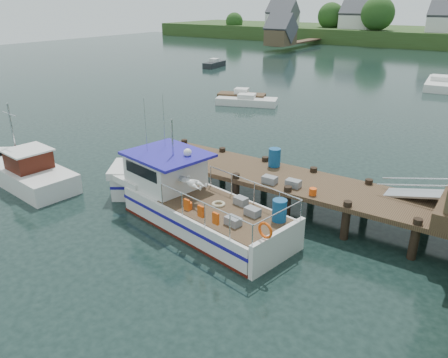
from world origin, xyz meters
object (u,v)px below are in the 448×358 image
Objects in this scene: dock at (415,186)px; moored_a at (247,101)px; moored_rowboat at (242,97)px; moored_e at (214,64)px; work_boat at (23,170)px; lobster_boat at (185,198)px; moored_d at (439,83)px.

moored_a is at bearing 136.48° from dock.
moored_rowboat is at bearing 136.85° from dock.
dock is 3.91× the size of moored_e.
lobster_boat is at bearing 16.48° from work_boat.
moored_rowboat is at bearing 98.90° from work_boat.
lobster_boat is (-8.22, -3.35, -1.34)m from dock.
moored_e is (-24.57, 36.74, -0.48)m from lobster_boat.
work_boat is at bearing -164.35° from dock.
moored_a is (-9.00, 19.70, -0.54)m from lobster_boat.
lobster_boat reaches higher than moored_d.
work_boat is at bearing -159.70° from lobster_boat.
moored_d is 28.10m from moored_e.
lobster_boat reaches higher than moored_e.
dock reaches higher than work_boat.
lobster_boat is 1.38× the size of moored_d.
dock is 18.23m from work_boat.
moored_rowboat reaches higher than moored_e.
work_boat is 1.37× the size of moored_a.
lobster_boat is at bearing -53.21° from moored_rowboat.
lobster_boat is 2.31× the size of moored_rowboat.
moored_d is at bearing 95.55° from lobster_boat.
moored_e is (-15.31, 38.29, -0.21)m from work_boat.
moored_d is at bearing 97.77° from dock.
moored_rowboat is 1.05× the size of moored_e.
work_boat is 41.45m from moored_d.
work_boat is 21.25m from moored_a.
moored_a is at bearing -63.76° from moored_e.
dock is at bearing 22.66° from work_boat.
moored_a is (-17.21, 16.35, -1.88)m from dock.
lobster_boat reaches higher than work_boat.
moored_a is 22.07m from moored_d.
moored_e is (-28.08, -1.14, -0.04)m from moored_d.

